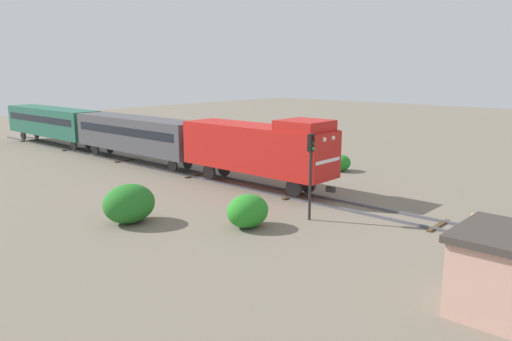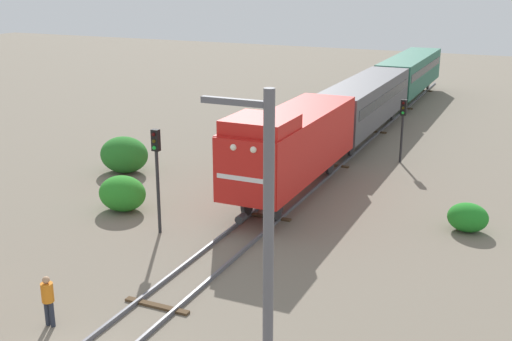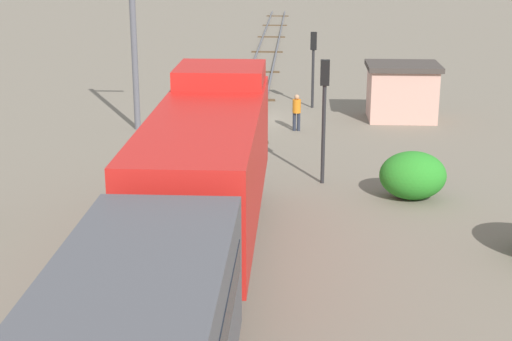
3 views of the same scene
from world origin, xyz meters
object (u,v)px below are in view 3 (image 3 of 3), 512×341
Objects in this scene: worker_near_track at (297,110)px; catenary_mast at (135,37)px; traffic_signal_near at (313,55)px; relay_hut at (402,91)px; traffic_signal_mid at (324,99)px; locomotive at (208,158)px.

worker_near_track is 8.04m from catenary_mast.
traffic_signal_near is 2.31× the size of worker_near_track.
relay_hut reaches higher than worker_near_track.
catenary_mast is (7.34, 0.09, 3.27)m from worker_near_track.
traffic_signal_near reaches higher than worker_near_track.
traffic_signal_mid is at bearing 137.00° from catenary_mast.
worker_near_track is (0.80, 5.06, -1.75)m from traffic_signal_near.
locomotive is 7.40m from traffic_signal_mid.
worker_near_track is at bearing -82.75° from traffic_signal_mid.
traffic_signal_near is at bearing -99.32° from locomotive.
relay_hut is (-4.30, 2.43, -1.35)m from traffic_signal_near.
locomotive is at bearing 62.63° from traffic_signal_mid.
catenary_mast is at bearing 32.33° from traffic_signal_near.
catenary_mast reaches higher than relay_hut.
locomotive is 14.74m from worker_near_track.
catenary_mast is 13.05m from relay_hut.
locomotive is 1.44× the size of catenary_mast.
catenary_mast is 2.30× the size of relay_hut.
relay_hut is at bearing 150.56° from traffic_signal_near.
worker_near_track is 5.76m from relay_hut.
worker_near_track is 0.49× the size of relay_hut.
relay_hut is (-7.50, -17.07, -1.38)m from locomotive.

